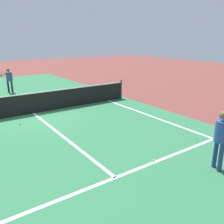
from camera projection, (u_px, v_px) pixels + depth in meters
ground_plane at (34, 113)px, 10.78m from camera, size 60.00×60.00×0.00m
court_surface_inbounds at (34, 113)px, 10.78m from camera, size 10.62×24.40×0.00m
line_sideline_right at (202, 135)px, 8.37m from camera, size 0.10×11.89×0.01m
line_service_near at (115, 178)px, 5.77m from camera, size 8.22×0.10×0.01m
line_center_service at (62, 136)px, 8.27m from camera, size 0.10×6.40×0.01m
net at (32, 103)px, 10.64m from camera, size 10.08×0.09×1.07m
player_near at (222, 134)px, 5.88m from camera, size 1.04×0.80×1.58m
player_far at (9, 78)px, 14.68m from camera, size 0.84×0.99×1.52m
tennis_ball_mid_court at (154, 160)px, 6.52m from camera, size 0.07×0.07×0.07m
tennis_ball_near_net at (20, 124)px, 9.34m from camera, size 0.07×0.07×0.07m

